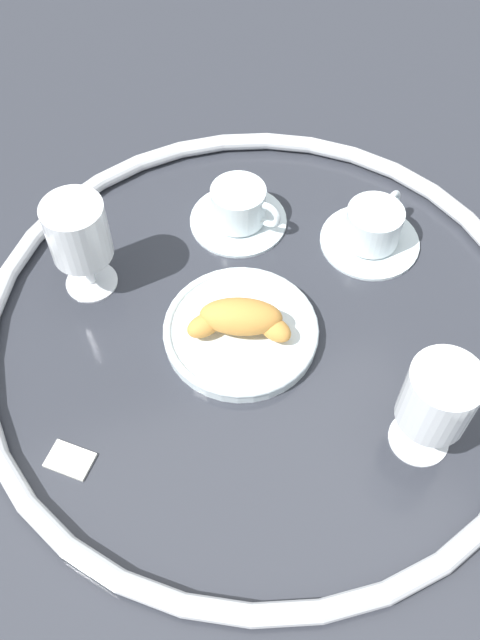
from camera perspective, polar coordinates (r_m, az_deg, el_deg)
The scene contains 9 objects.
ground_plane at distance 0.86m, azimuth 1.74°, elevation -0.81°, with size 2.20×2.20×0.00m, color #2D3038.
table_chrome_rim at distance 0.85m, azimuth 1.76°, elevation -0.36°, with size 0.70×0.70×0.02m, color silver.
pastry_plate at distance 0.85m, azimuth 0.00°, elevation -0.73°, with size 0.19×0.19×0.02m.
croissant_large at distance 0.82m, azimuth -0.01°, elevation 0.21°, with size 0.13×0.10×0.04m.
coffee_cup_near at distance 0.95m, azimuth 10.98°, elevation 7.44°, with size 0.14×0.14×0.06m.
coffee_cup_far at distance 0.96m, azimuth -0.07°, elevation 9.24°, with size 0.14×0.14×0.06m.
juice_glass_left at distance 0.86m, azimuth -13.27°, elevation 6.84°, with size 0.08×0.08×0.14m.
juice_glass_right at distance 0.73m, azimuth 16.13°, elevation -6.40°, with size 0.08×0.08×0.14m.
sugar_packet at distance 0.79m, azimuth -13.99°, elevation -11.18°, with size 0.05×0.03×0.01m, color white.
Camera 1 is at (0.19, 0.44, 0.71)m, focal length 38.48 mm.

